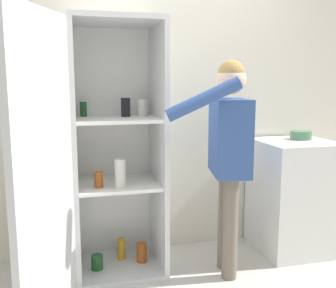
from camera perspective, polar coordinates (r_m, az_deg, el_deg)
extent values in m
cube|color=silver|center=(3.22, -4.65, 6.56)|extent=(7.00, 0.06, 2.55)
cube|color=silver|center=(3.18, -7.05, -17.10)|extent=(0.65, 0.58, 0.04)
cube|color=silver|center=(2.88, -7.79, 17.26)|extent=(0.65, 0.58, 0.04)
cube|color=white|center=(3.16, -8.01, 0.04)|extent=(0.65, 0.03, 1.78)
cube|color=silver|center=(2.87, -13.50, -1.04)|extent=(0.03, 0.58, 1.78)
cube|color=silver|center=(2.95, -1.46, -0.54)|extent=(0.04, 0.58, 1.78)
cube|color=white|center=(2.95, -7.30, -5.74)|extent=(0.58, 0.51, 0.02)
cube|color=white|center=(2.86, -7.50, 3.58)|extent=(0.58, 0.51, 0.02)
cube|color=silver|center=(2.32, -17.66, -3.65)|extent=(0.32, 0.61, 1.78)
cylinder|color=#B78C1E|center=(3.21, -6.79, -14.86)|extent=(0.06, 0.06, 0.16)
cylinder|color=#9E4C19|center=(2.81, -10.01, -5.13)|extent=(0.06, 0.06, 0.11)
cylinder|color=#9E4C19|center=(3.15, -3.82, -15.41)|extent=(0.08, 0.08, 0.15)
cylinder|color=#1E5123|center=(3.09, -10.26, -16.51)|extent=(0.09, 0.09, 0.11)
cylinder|color=beige|center=(2.77, -6.96, -4.27)|extent=(0.08, 0.08, 0.21)
cylinder|color=black|center=(2.93, -6.17, 5.32)|extent=(0.07, 0.07, 0.14)
cylinder|color=#1E5123|center=(2.99, -12.18, 4.97)|extent=(0.05, 0.05, 0.11)
cylinder|color=beige|center=(2.97, -3.74, 5.31)|extent=(0.08, 0.08, 0.13)
cylinder|color=#726656|center=(2.90, 8.99, -11.96)|extent=(0.11, 0.11, 0.76)
cylinder|color=#726656|center=(3.06, 8.30, -10.81)|extent=(0.11, 0.11, 0.76)
cube|color=#335193|center=(2.82, 8.95, 1.06)|extent=(0.32, 0.46, 0.54)
sphere|color=beige|center=(2.79, 9.16, 9.30)|extent=(0.21, 0.21, 0.21)
sphere|color=#AD894C|center=(2.79, 9.18, 10.05)|extent=(0.19, 0.19, 0.19)
cylinder|color=#335193|center=(2.52, 5.16, 6.49)|extent=(0.50, 0.18, 0.29)
cylinder|color=#335193|center=(3.06, 8.00, 1.18)|extent=(0.09, 0.09, 0.51)
cube|color=white|center=(3.49, 17.72, -7.17)|extent=(0.60, 0.60, 0.93)
cylinder|color=#517F5B|center=(3.49, 18.72, 1.23)|extent=(0.18, 0.18, 0.07)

